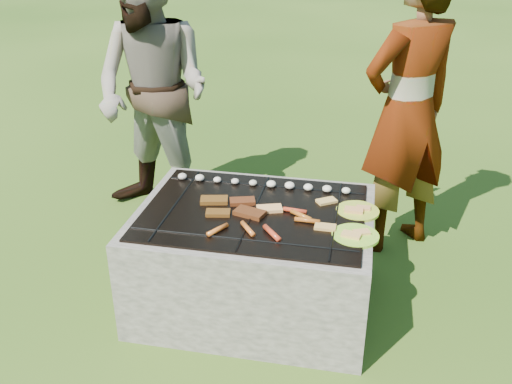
% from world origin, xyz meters
% --- Properties ---
extents(lawn, '(60.00, 60.00, 0.00)m').
position_xyz_m(lawn, '(0.00, 0.00, 0.00)').
color(lawn, '#234812').
rests_on(lawn, ground).
extents(fire_pit, '(1.30, 1.00, 0.62)m').
position_xyz_m(fire_pit, '(0.00, 0.00, 0.28)').
color(fire_pit, gray).
rests_on(fire_pit, ground).
extents(mushrooms, '(1.05, 0.06, 0.04)m').
position_xyz_m(mushrooms, '(-0.00, 0.31, 0.63)').
color(mushrooms, beige).
rests_on(mushrooms, fire_pit).
extents(pork_slabs, '(0.41, 0.27, 0.02)m').
position_xyz_m(pork_slabs, '(-0.12, -0.00, 0.62)').
color(pork_slabs, '#945C1B').
rests_on(pork_slabs, fire_pit).
extents(sausages, '(0.55, 0.37, 0.03)m').
position_xyz_m(sausages, '(0.13, -0.15, 0.63)').
color(sausages, '#E84A26').
rests_on(sausages, fire_pit).
extents(bread_on_grate, '(0.45, 0.39, 0.02)m').
position_xyz_m(bread_on_grate, '(0.24, 0.02, 0.62)').
color(bread_on_grate, '#F5B27D').
rests_on(bread_on_grate, fire_pit).
extents(plate_far, '(0.26, 0.26, 0.03)m').
position_xyz_m(plate_far, '(0.56, 0.11, 0.61)').
color(plate_far, yellow).
rests_on(plate_far, fire_pit).
extents(plate_near, '(0.29, 0.29, 0.03)m').
position_xyz_m(plate_near, '(0.56, -0.16, 0.61)').
color(plate_near, '#E9FF3C').
rests_on(plate_near, fire_pit).
extents(cook, '(0.83, 0.79, 1.91)m').
position_xyz_m(cook, '(0.82, 0.87, 0.95)').
color(cook, '#A39388').
rests_on(cook, ground).
extents(bystander, '(1.11, 0.98, 1.90)m').
position_xyz_m(bystander, '(-0.93, 0.98, 0.95)').
color(bystander, '#A49A89').
rests_on(bystander, ground).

